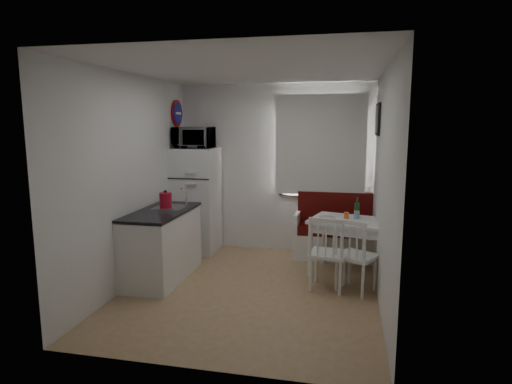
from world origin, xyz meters
TOP-DOWN VIEW (x-y plane):
  - floor at (0.00, 0.00)m, footprint 3.00×3.50m
  - ceiling at (0.00, 0.00)m, footprint 3.00×3.50m
  - wall_back at (0.00, 1.75)m, footprint 3.00×0.02m
  - wall_front at (0.00, -1.75)m, footprint 3.00×0.02m
  - wall_left at (-1.50, 0.00)m, footprint 0.02×3.50m
  - wall_right at (1.50, 0.00)m, footprint 0.02×3.50m
  - window at (0.70, 1.72)m, footprint 1.22×0.06m
  - curtain at (0.70, 1.65)m, footprint 1.35×0.02m
  - kitchen_counter at (-1.20, 0.16)m, footprint 0.62×1.32m
  - wall_sign at (-1.47, 1.45)m, footprint 0.03×0.40m
  - picture_frame at (1.48, 1.10)m, footprint 0.04×0.52m
  - bench at (1.03, 1.51)m, footprint 1.36×0.52m
  - dining_table at (1.17, 0.80)m, footprint 1.14×0.93m
  - chair_left at (0.92, 0.14)m, footprint 0.48×0.46m
  - chair_right at (1.25, 0.14)m, footprint 0.57×0.58m
  - fridge at (-1.18, 1.40)m, footprint 0.65×0.65m
  - microwave at (-1.18, 1.35)m, footprint 0.58×0.39m
  - kettle at (-1.15, 0.19)m, footprint 0.19×0.19m
  - wine_bottle at (1.25, 0.90)m, footprint 0.07×0.07m
  - drinking_glass_orange at (1.12, 0.75)m, footprint 0.06×0.06m
  - drinking_glass_blue at (1.25, 0.85)m, footprint 0.06×0.06m
  - plate at (0.87, 0.82)m, footprint 0.22×0.22m

SIDE VIEW (x-z plane):
  - floor at x=0.00m, z-range -0.01..0.01m
  - bench at x=1.03m, z-range -0.16..0.81m
  - kitchen_counter at x=-1.20m, z-range -0.12..1.04m
  - chair_right at x=1.25m, z-range 0.32..0.80m
  - chair_left at x=0.92m, z-range 0.32..0.81m
  - dining_table at x=1.17m, z-range 0.29..1.04m
  - plate at x=0.87m, z-range 0.75..0.77m
  - drinking_glass_blue at x=1.25m, z-range 0.75..0.85m
  - drinking_glass_orange at x=1.12m, z-range 0.75..0.86m
  - fridge at x=-1.18m, z-range 0.00..1.62m
  - wine_bottle at x=1.25m, z-range 0.75..1.03m
  - kettle at x=-1.15m, z-range 0.90..1.15m
  - wall_back at x=0.00m, z-range 0.00..2.60m
  - wall_front at x=0.00m, z-range 0.00..2.60m
  - wall_left at x=-1.50m, z-range 0.00..2.60m
  - wall_right at x=1.50m, z-range 0.00..2.60m
  - window at x=0.70m, z-range 0.89..2.36m
  - curtain at x=0.70m, z-range 0.93..2.42m
  - microwave at x=-1.18m, z-range 1.62..1.94m
  - picture_frame at x=1.48m, z-range 1.84..2.26m
  - wall_sign at x=-1.47m, z-range 1.95..2.35m
  - ceiling at x=0.00m, z-range 2.59..2.61m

